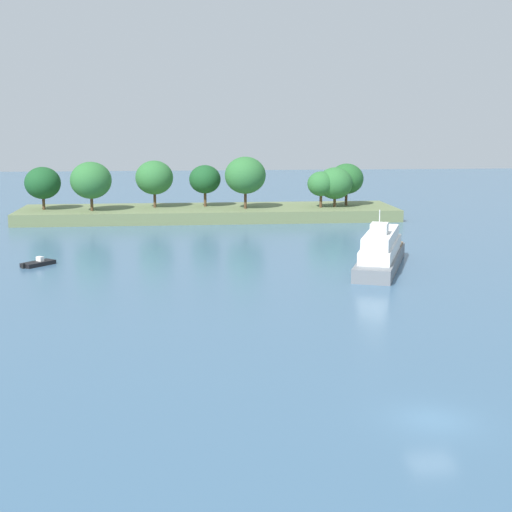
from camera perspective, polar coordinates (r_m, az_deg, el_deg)
name	(u,v)px	position (r m, az deg, el deg)	size (l,w,h in m)	color
ground_plane	(433,420)	(41.82, 13.22, -11.97)	(400.00, 400.00, 0.00)	#3D607F
treeline_island	(208,198)	(120.23, -3.63, 4.39)	(59.45, 14.52, 9.95)	#66754C
white_riverboat	(381,252)	(81.45, 9.40, 0.32)	(9.87, 17.96, 6.51)	slate
small_motorboat	(38,263)	(85.25, -16.14, -0.53)	(3.58, 3.82, 0.95)	black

